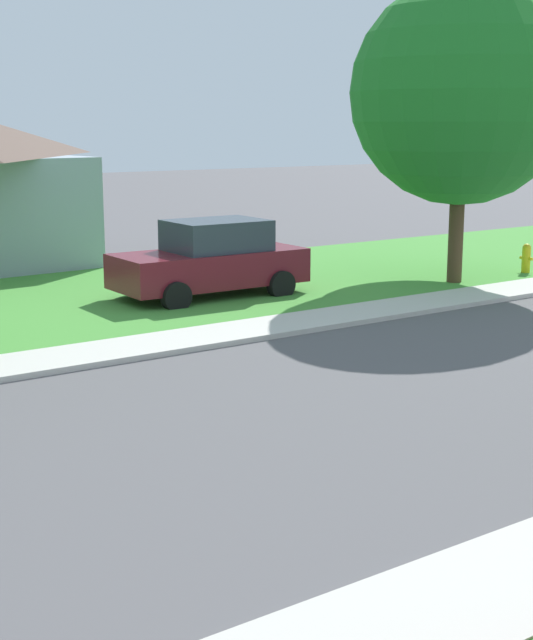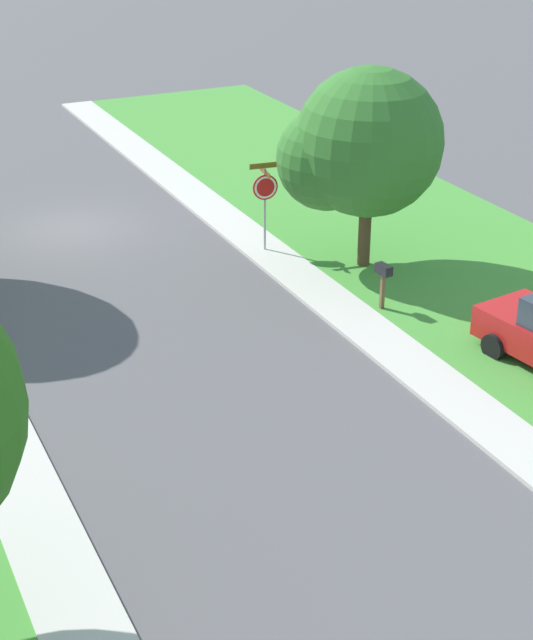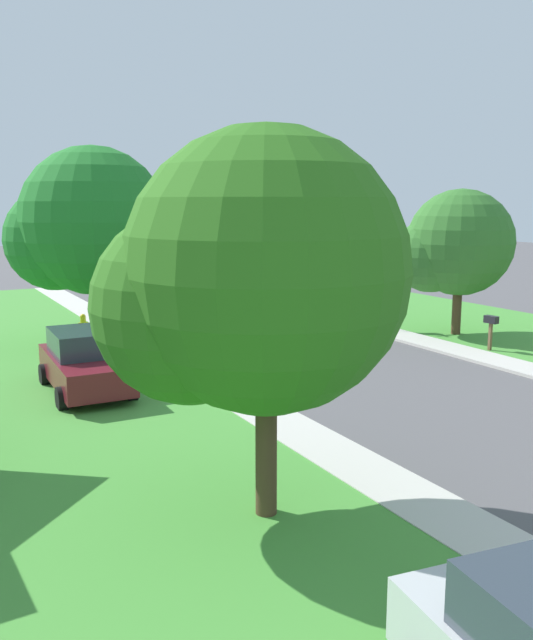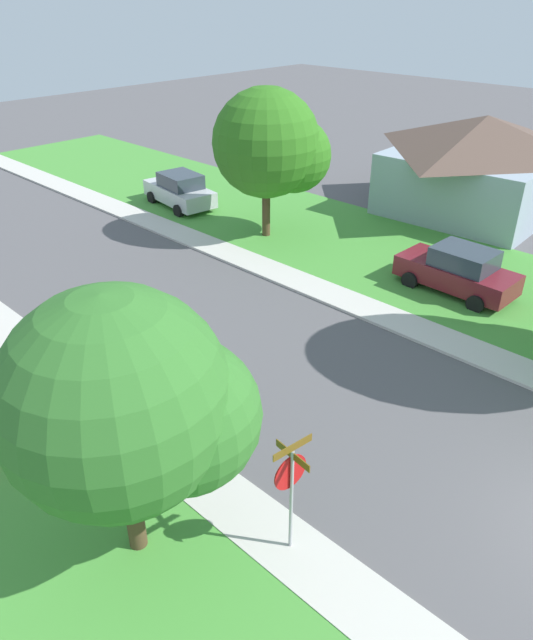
{
  "view_description": "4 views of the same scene",
  "coord_description": "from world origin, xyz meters",
  "views": [
    {
      "loc": [
        -9.39,
        18.53,
        3.85
      ],
      "look_at": [
        0.06,
        11.8,
        1.4
      ],
      "focal_mm": 52.21,
      "sensor_mm": 36.0,
      "label": 1
    },
    {
      "loc": [
        7.17,
        28.94,
        11.07
      ],
      "look_at": [
        -1.44,
        11.17,
        1.4
      ],
      "focal_mm": 54.89,
      "sensor_mm": 36.0,
      "label": 2
    },
    {
      "loc": [
        12.3,
        25.67,
        5.25
      ],
      "look_at": [
        1.9,
        6.78,
        1.4
      ],
      "focal_mm": 37.27,
      "sensor_mm": 36.0,
      "label": 3
    },
    {
      "loc": [
        -10.75,
        -0.78,
        9.89
      ],
      "look_at": [
        -0.03,
        9.5,
        1.4
      ],
      "focal_mm": 32.84,
      "sensor_mm": 36.0,
      "label": 4
    }
  ],
  "objects": [
    {
      "name": "stop_sign_far_corner",
      "position": [
        -4.66,
        4.43,
        1.89
      ],
      "size": [
        0.92,
        0.92,
        2.77
      ],
      "color": "#9E9EA3",
      "rests_on": "ground"
    },
    {
      "name": "tree_sidewalk_far",
      "position": [
        7.53,
        16.34,
        4.02
      ],
      "size": [
        4.9,
        4.56,
        6.45
      ],
      "color": "#4C3823",
      "rests_on": "ground"
    },
    {
      "name": "tree_sidewalk_mid",
      "position": [
        -6.5,
        6.5,
        3.56
      ],
      "size": [
        4.43,
        4.12,
        5.76
      ],
      "color": "#4C3823",
      "rests_on": "ground"
    },
    {
      "name": "house_right_setback",
      "position": [
        17.26,
        11.54,
        2.38
      ],
      "size": [
        9.39,
        8.26,
        4.6
      ],
      "color": "#93A3B2",
      "rests_on": "ground"
    },
    {
      "name": "mailbox",
      "position": [
        -5.65,
        9.42,
        1.01
      ],
      "size": [
        0.29,
        0.5,
        1.31
      ],
      "color": "brown",
      "rests_on": "ground"
    },
    {
      "name": "car_silver_across_road",
      "position": [
        7.19,
        22.52,
        0.87
      ],
      "size": [
        2.46,
        4.5,
        1.76
      ],
      "color": "silver",
      "rests_on": "ground"
    },
    {
      "name": "lawn_east",
      "position": [
        9.4,
        12.0,
        0.04
      ],
      "size": [
        8.0,
        56.0,
        0.08
      ],
      "primitive_type": "cube",
      "color": "#479338",
      "rests_on": "ground"
    },
    {
      "name": "sidewalk_east",
      "position": [
        4.7,
        12.0,
        0.05
      ],
      "size": [
        1.4,
        56.0,
        0.1
      ],
      "primitive_type": "cube",
      "color": "beige",
      "rests_on": "ground"
    },
    {
      "name": "car_maroon_near_corner",
      "position": [
        8.1,
        7.6,
        0.87
      ],
      "size": [
        2.13,
        4.35,
        1.76
      ],
      "color": "maroon",
      "rests_on": "ground"
    },
    {
      "name": "sidewalk_west",
      "position": [
        -4.7,
        12.0,
        0.05
      ],
      "size": [
        1.4,
        56.0,
        0.1
      ],
      "primitive_type": "cube",
      "color": "beige",
      "rests_on": "ground"
    }
  ]
}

